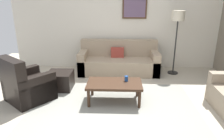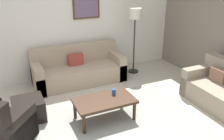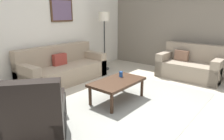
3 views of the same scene
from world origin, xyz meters
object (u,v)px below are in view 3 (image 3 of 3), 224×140
at_px(ottoman, 42,104).
at_px(lamp_standing, 104,22).
at_px(framed_artwork, 62,10).
at_px(cup, 121,74).
at_px(couch_loveseat, 191,66).
at_px(coffee_table, 117,83).
at_px(armchair_leather, 32,124).
at_px(couch_main, 62,69).

xyz_separation_m(ottoman, lamp_standing, (2.88, 1.15, 1.21)).
bearing_deg(framed_artwork, cup, -96.87).
height_order(couch_loveseat, ottoman, couch_loveseat).
height_order(coffee_table, cup, cup).
height_order(armchair_leather, framed_artwork, framed_artwork).
distance_m(armchair_leather, cup, 2.06).
distance_m(couch_loveseat, cup, 2.31).
bearing_deg(ottoman, framed_artwork, 42.91).
xyz_separation_m(couch_loveseat, coffee_table, (-2.44, 0.58, 0.06)).
relative_size(armchair_leather, cup, 10.45).
xyz_separation_m(couch_loveseat, lamp_standing, (-0.84, 2.32, 1.11)).
height_order(couch_loveseat, framed_artwork, framed_artwork).
bearing_deg(armchair_leather, cup, 3.90).
distance_m(armchair_leather, framed_artwork, 3.55).
relative_size(ottoman, framed_artwork, 0.82).
height_order(ottoman, lamp_standing, lamp_standing).
height_order(coffee_table, lamp_standing, lamp_standing).
bearing_deg(coffee_table, armchair_leather, -178.69).
relative_size(armchair_leather, framed_artwork, 1.65).
xyz_separation_m(ottoman, cup, (1.52, -0.50, 0.26)).
height_order(couch_loveseat, lamp_standing, lamp_standing).
bearing_deg(cup, framed_artwork, 83.13).
distance_m(couch_main, armchair_leather, 2.66).
distance_m(cup, framed_artwork, 2.52).
bearing_deg(armchair_leather, lamp_standing, 27.64).
bearing_deg(lamp_standing, coffee_table, -132.56).
distance_m(couch_main, coffee_table, 1.84).
xyz_separation_m(coffee_table, lamp_standing, (1.60, 1.74, 1.05)).
bearing_deg(coffee_table, cup, 22.16).
bearing_deg(couch_main, ottoman, -137.47).
height_order(ottoman, coffee_table, coffee_table).
relative_size(coffee_table, lamp_standing, 0.64).
distance_m(coffee_table, framed_artwork, 2.69).
xyz_separation_m(couch_main, armchair_leather, (-1.88, -1.88, 0.01)).
distance_m(ottoman, coffee_table, 1.42).
relative_size(armchair_leather, lamp_standing, 0.66).
height_order(cup, lamp_standing, lamp_standing).
height_order(couch_loveseat, coffee_table, couch_loveseat).
distance_m(couch_loveseat, lamp_standing, 2.71).
xyz_separation_m(couch_main, cup, (0.17, -1.74, 0.17)).
bearing_deg(armchair_leather, couch_main, 44.96).
bearing_deg(couch_main, coffee_table, -92.35).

